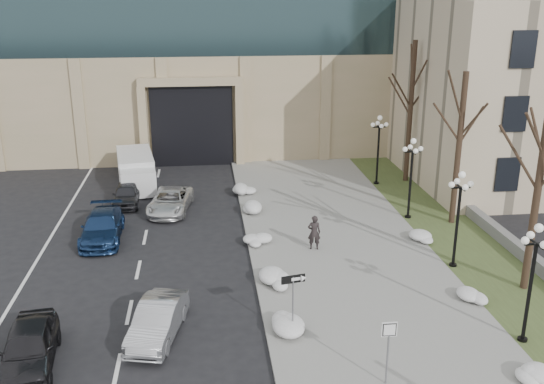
{
  "coord_description": "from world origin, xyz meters",
  "views": [
    {
      "loc": [
        -3.26,
        -12.43,
        12.45
      ],
      "look_at": [
        -0.12,
        14.34,
        3.5
      ],
      "focal_mm": 40.0,
      "sensor_mm": 36.0,
      "label": 1
    }
  ],
  "objects_px": {
    "car_a": "(29,347)",
    "lamppost_a": "(533,268)",
    "car_b": "(158,320)",
    "car_c": "(102,227)",
    "lamppost_d": "(379,141)",
    "one_way_sign": "(297,286)",
    "car_d": "(170,201)",
    "car_e": "(127,194)",
    "pedestrian": "(314,232)",
    "keep_sign": "(389,340)",
    "box_truck": "(136,171)",
    "lamppost_b": "(459,207)",
    "lamppost_c": "(412,168)"
  },
  "relations": [
    {
      "from": "car_a",
      "to": "lamppost_a",
      "type": "relative_size",
      "value": 0.93
    },
    {
      "from": "car_b",
      "to": "car_c",
      "type": "distance_m",
      "value": 10.51
    },
    {
      "from": "lamppost_d",
      "to": "one_way_sign",
      "type": "bearing_deg",
      "value": -114.6
    },
    {
      "from": "car_d",
      "to": "lamppost_a",
      "type": "distance_m",
      "value": 21.07
    },
    {
      "from": "car_e",
      "to": "lamppost_d",
      "type": "distance_m",
      "value": 16.62
    },
    {
      "from": "pedestrian",
      "to": "keep_sign",
      "type": "relative_size",
      "value": 0.74
    },
    {
      "from": "pedestrian",
      "to": "car_b",
      "type": "bearing_deg",
      "value": 51.25
    },
    {
      "from": "car_d",
      "to": "car_e",
      "type": "distance_m",
      "value": 3.13
    },
    {
      "from": "box_truck",
      "to": "lamppost_b",
      "type": "relative_size",
      "value": 1.42
    },
    {
      "from": "car_c",
      "to": "lamppost_a",
      "type": "distance_m",
      "value": 20.88
    },
    {
      "from": "keep_sign",
      "to": "box_truck",
      "type": "bearing_deg",
      "value": 114.39
    },
    {
      "from": "car_c",
      "to": "car_e",
      "type": "relative_size",
      "value": 1.28
    },
    {
      "from": "lamppost_a",
      "to": "lamppost_d",
      "type": "height_order",
      "value": "same"
    },
    {
      "from": "car_a",
      "to": "pedestrian",
      "type": "distance_m",
      "value": 14.44
    },
    {
      "from": "car_c",
      "to": "keep_sign",
      "type": "relative_size",
      "value": 2.05
    },
    {
      "from": "car_d",
      "to": "lamppost_d",
      "type": "distance_m",
      "value": 14.28
    },
    {
      "from": "lamppost_b",
      "to": "car_a",
      "type": "bearing_deg",
      "value": -161.67
    },
    {
      "from": "lamppost_d",
      "to": "lamppost_b",
      "type": "bearing_deg",
      "value": -90.0
    },
    {
      "from": "car_e",
      "to": "keep_sign",
      "type": "distance_m",
      "value": 22.11
    },
    {
      "from": "car_d",
      "to": "lamppost_b",
      "type": "relative_size",
      "value": 0.99
    },
    {
      "from": "car_d",
      "to": "keep_sign",
      "type": "xyz_separation_m",
      "value": [
        7.77,
        -17.87,
        1.12
      ]
    },
    {
      "from": "car_c",
      "to": "car_d",
      "type": "height_order",
      "value": "car_c"
    },
    {
      "from": "car_d",
      "to": "box_truck",
      "type": "relative_size",
      "value": 0.7
    },
    {
      "from": "one_way_sign",
      "to": "lamppost_b",
      "type": "relative_size",
      "value": 0.54
    },
    {
      "from": "car_e",
      "to": "lamppost_d",
      "type": "xyz_separation_m",
      "value": [
        16.31,
        2.02,
        2.42
      ]
    },
    {
      "from": "lamppost_a",
      "to": "lamppost_b",
      "type": "relative_size",
      "value": 1.0
    },
    {
      "from": "lamppost_b",
      "to": "car_e",
      "type": "bearing_deg",
      "value": 146.06
    },
    {
      "from": "car_c",
      "to": "lamppost_c",
      "type": "distance_m",
      "value": 17.16
    },
    {
      "from": "lamppost_d",
      "to": "pedestrian",
      "type": "bearing_deg",
      "value": -120.97
    },
    {
      "from": "box_truck",
      "to": "lamppost_c",
      "type": "height_order",
      "value": "lamppost_c"
    },
    {
      "from": "lamppost_c",
      "to": "lamppost_d",
      "type": "bearing_deg",
      "value": 90.0
    },
    {
      "from": "car_e",
      "to": "lamppost_c",
      "type": "height_order",
      "value": "lamppost_c"
    },
    {
      "from": "car_c",
      "to": "keep_sign",
      "type": "height_order",
      "value": "keep_sign"
    },
    {
      "from": "car_d",
      "to": "car_a",
      "type": "bearing_deg",
      "value": -96.7
    },
    {
      "from": "car_a",
      "to": "one_way_sign",
      "type": "relative_size",
      "value": 1.71
    },
    {
      "from": "one_way_sign",
      "to": "car_e",
      "type": "bearing_deg",
      "value": 104.88
    },
    {
      "from": "box_truck",
      "to": "lamppost_a",
      "type": "height_order",
      "value": "lamppost_a"
    },
    {
      "from": "car_d",
      "to": "lamppost_c",
      "type": "xyz_separation_m",
      "value": [
        13.61,
        -2.9,
        2.42
      ]
    },
    {
      "from": "one_way_sign",
      "to": "lamppost_b",
      "type": "xyz_separation_m",
      "value": [
        8.3,
        5.12,
        0.93
      ]
    },
    {
      "from": "car_e",
      "to": "lamppost_b",
      "type": "relative_size",
      "value": 0.81
    },
    {
      "from": "keep_sign",
      "to": "one_way_sign",
      "type": "bearing_deg",
      "value": 126.99
    },
    {
      "from": "lamppost_c",
      "to": "lamppost_d",
      "type": "xyz_separation_m",
      "value": [
        0.0,
        6.5,
        0.0
      ]
    },
    {
      "from": "pedestrian",
      "to": "box_truck",
      "type": "bearing_deg",
      "value": -44.18
    },
    {
      "from": "car_c",
      "to": "pedestrian",
      "type": "relative_size",
      "value": 2.76
    },
    {
      "from": "car_d",
      "to": "lamppost_b",
      "type": "xyz_separation_m",
      "value": [
        13.61,
        -9.4,
        2.42
      ]
    },
    {
      "from": "car_d",
      "to": "keep_sign",
      "type": "relative_size",
      "value": 1.96
    },
    {
      "from": "box_truck",
      "to": "lamppost_c",
      "type": "distance_m",
      "value": 18.26
    },
    {
      "from": "keep_sign",
      "to": "lamppost_c",
      "type": "height_order",
      "value": "lamppost_c"
    },
    {
      "from": "box_truck",
      "to": "lamppost_c",
      "type": "xyz_separation_m",
      "value": [
        16.09,
        -8.38,
        2.08
      ]
    },
    {
      "from": "car_c",
      "to": "car_d",
      "type": "relative_size",
      "value": 1.05
    }
  ]
}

